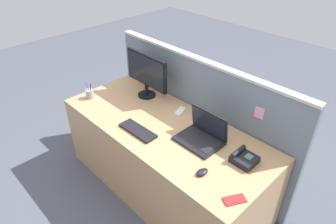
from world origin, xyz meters
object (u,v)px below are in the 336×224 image
at_px(desk_phone, 244,158).
at_px(pen_cup, 90,94).
at_px(desktop_monitor, 146,72).
at_px(laptop, 203,134).
at_px(cell_phone_white_slab, 180,111).
at_px(cell_phone_red_case, 235,200).
at_px(keyboard_main, 138,131).
at_px(computer_mouse_right_hand, 202,172).

distance_m(desk_phone, pen_cup, 1.64).
xyz_separation_m(desktop_monitor, laptop, (0.86, -0.15, -0.20)).
distance_m(laptop, cell_phone_white_slab, 0.46).
bearing_deg(cell_phone_red_case, desk_phone, 144.92).
height_order(keyboard_main, cell_phone_red_case, keyboard_main).
bearing_deg(computer_mouse_right_hand, cell_phone_red_case, 0.72).
height_order(laptop, keyboard_main, laptop).
bearing_deg(pen_cup, keyboard_main, -1.16).
height_order(desk_phone, computer_mouse_right_hand, desk_phone).
bearing_deg(keyboard_main, desktop_monitor, 130.10).
bearing_deg(keyboard_main, laptop, 33.28).
relative_size(laptop, desk_phone, 2.11).
bearing_deg(pen_cup, cell_phone_white_slab, 30.53).
distance_m(desktop_monitor, pen_cup, 0.61).
relative_size(pen_cup, cell_phone_white_slab, 1.15).
distance_m(laptop, cell_phone_red_case, 0.65).
relative_size(desktop_monitor, computer_mouse_right_hand, 5.40).
bearing_deg(cell_phone_red_case, laptop, 178.09).
bearing_deg(cell_phone_white_slab, pen_cup, -167.70).
xyz_separation_m(desk_phone, pen_cup, (-1.61, -0.32, 0.02)).
height_order(computer_mouse_right_hand, cell_phone_white_slab, computer_mouse_right_hand).
height_order(keyboard_main, computer_mouse_right_hand, computer_mouse_right_hand).
distance_m(desk_phone, cell_phone_white_slab, 0.82).
bearing_deg(laptop, cell_phone_white_slab, 157.27).
distance_m(keyboard_main, cell_phone_white_slab, 0.49).
height_order(desktop_monitor, pen_cup, desktop_monitor).
relative_size(desktop_monitor, keyboard_main, 1.50).
bearing_deg(pen_cup, desk_phone, 11.12).
xyz_separation_m(laptop, desk_phone, (0.38, 0.02, -0.03)).
height_order(computer_mouse_right_hand, cell_phone_red_case, computer_mouse_right_hand).
height_order(laptop, cell_phone_white_slab, laptop).
xyz_separation_m(pen_cup, cell_phone_white_slab, (0.80, 0.47, -0.04)).
relative_size(cell_phone_white_slab, cell_phone_red_case, 0.99).
xyz_separation_m(desktop_monitor, pen_cup, (-0.36, -0.45, -0.21)).
bearing_deg(cell_phone_red_case, pen_cup, -152.15).
xyz_separation_m(desktop_monitor, computer_mouse_right_hand, (1.11, -0.45, -0.24)).
bearing_deg(computer_mouse_right_hand, desk_phone, 74.25).
bearing_deg(desk_phone, keyboard_main, -158.35).
height_order(desktop_monitor, computer_mouse_right_hand, desktop_monitor).
relative_size(keyboard_main, computer_mouse_right_hand, 3.61).
bearing_deg(computer_mouse_right_hand, cell_phone_white_slab, 151.15).
relative_size(desktop_monitor, pen_cup, 3.23).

